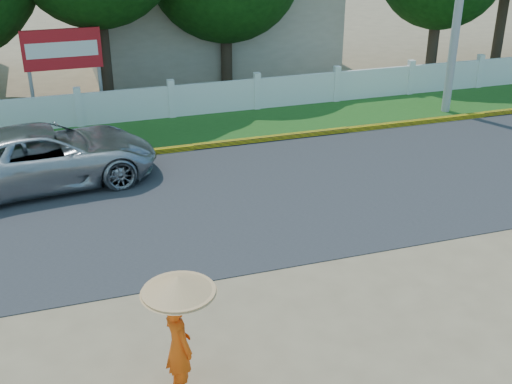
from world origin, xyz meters
TOP-DOWN VIEW (x-y plane):
  - ground at (0.00, 0.00)m, footprint 120.00×120.00m
  - road at (0.00, 4.50)m, footprint 60.00×7.00m
  - grass_verge at (0.00, 9.75)m, footprint 60.00×3.50m
  - curb at (0.00, 8.05)m, footprint 40.00×0.18m
  - fence at (0.00, 11.20)m, footprint 40.00×0.10m
  - building_near at (3.00, 18.00)m, footprint 10.00×6.00m
  - utility_pole at (9.13, 8.95)m, footprint 0.28×0.28m
  - vehicle at (-4.08, 6.80)m, footprint 5.81×3.17m
  - monk_with_parasol at (-2.39, -1.76)m, footprint 1.10×1.10m
  - billboard at (-3.27, 12.30)m, footprint 2.50×0.13m

SIDE VIEW (x-z plane):
  - ground at x=0.00m, z-range 0.00..0.00m
  - road at x=0.00m, z-range 0.00..0.02m
  - grass_verge at x=0.00m, z-range 0.00..0.03m
  - curb at x=0.00m, z-range 0.00..0.16m
  - fence at x=0.00m, z-range 0.00..1.10m
  - vehicle at x=-4.08m, z-range 0.00..1.55m
  - monk_with_parasol at x=-2.39m, z-range 0.30..2.30m
  - building_near at x=3.00m, z-range 0.00..3.20m
  - billboard at x=-3.27m, z-range 0.67..3.62m
  - utility_pole at x=9.13m, z-range 0.00..7.53m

